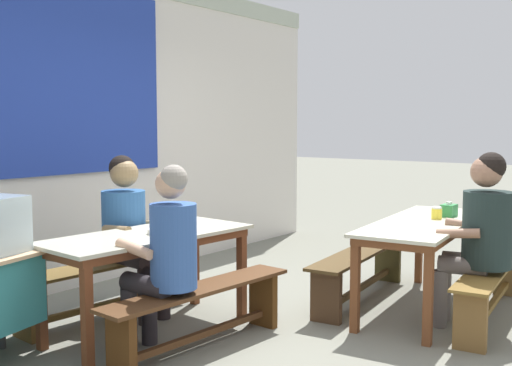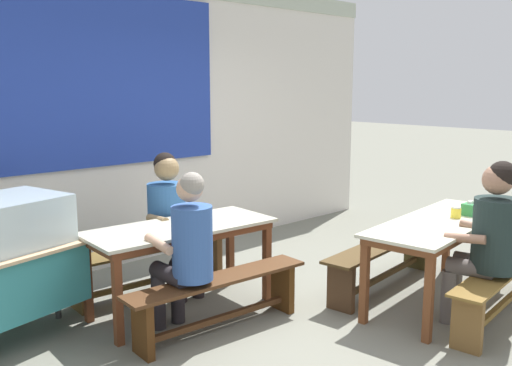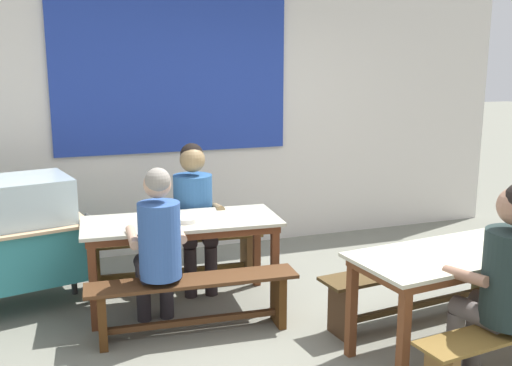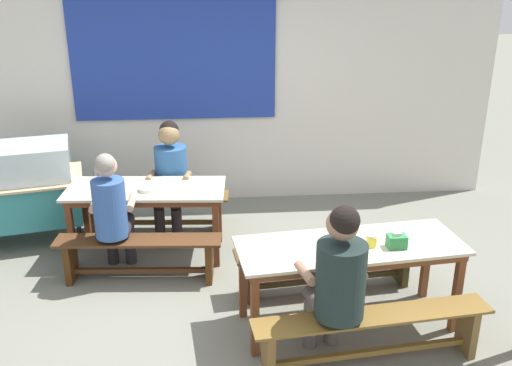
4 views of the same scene
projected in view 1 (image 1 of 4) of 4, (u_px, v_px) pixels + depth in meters
The scene contains 14 objects.
ground_plane at pixel (324, 325), 4.70m from camera, with size 40.00×40.00×0.00m, color slate.
backdrop_wall at pixel (106, 117), 5.99m from camera, with size 6.57×0.23×3.04m.
dining_table_far at pixel (149, 244), 4.48m from camera, with size 1.62×0.78×0.74m.
dining_table_near at pixel (424, 230), 5.04m from camera, with size 1.89×0.85×0.74m.
bench_far_back at pixel (106, 281), 4.87m from camera, with size 1.63×0.43×0.43m.
bench_far_front at pixel (200, 308), 4.16m from camera, with size 1.57×0.39×0.43m.
bench_near_back at pixel (361, 266), 5.35m from camera, with size 1.73×0.47×0.43m.
bench_near_front at pixel (492, 284), 4.81m from camera, with size 1.83×0.46×0.43m.
person_left_back_turned at pixel (166, 251), 3.99m from camera, with size 0.42×0.55×1.28m.
person_center_facing at pixel (129, 224), 4.92m from camera, with size 0.49×0.61×1.28m.
person_near_front at pixel (480, 228), 4.55m from camera, with size 0.52×0.56×1.33m.
tissue_box at pixel (449, 210), 5.26m from camera, with size 0.15×0.11×0.13m.
condiment_jar at pixel (437, 213), 5.13m from camera, with size 0.09×0.09×0.10m.
soup_bowl at pixel (160, 231), 4.44m from camera, with size 0.17×0.17×0.04m, color silver.
Camera 1 is at (-3.97, -2.33, 1.53)m, focal length 43.09 mm.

